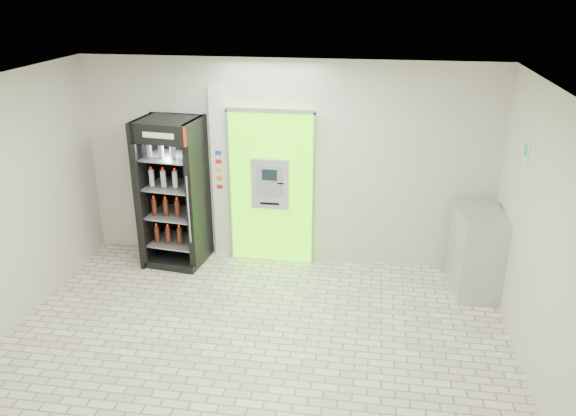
# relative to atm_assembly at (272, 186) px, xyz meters

# --- Properties ---
(ground) EXTENTS (6.00, 6.00, 0.00)m
(ground) POSITION_rel_atm_assembly_xyz_m (0.20, -2.41, -1.17)
(ground) COLOR beige
(ground) RESTS_ON ground
(room_shell) EXTENTS (6.00, 6.00, 6.00)m
(room_shell) POSITION_rel_atm_assembly_xyz_m (0.20, -2.41, 0.67)
(room_shell) COLOR beige
(room_shell) RESTS_ON ground
(atm_assembly) EXTENTS (1.30, 0.24, 2.33)m
(atm_assembly) POSITION_rel_atm_assembly_xyz_m (0.00, 0.00, 0.00)
(atm_assembly) COLOR #54E604
(atm_assembly) RESTS_ON ground
(pillar) EXTENTS (0.22, 0.11, 2.60)m
(pillar) POSITION_rel_atm_assembly_xyz_m (-0.78, 0.04, 0.13)
(pillar) COLOR silver
(pillar) RESTS_ON ground
(beverage_cooler) EXTENTS (0.90, 0.84, 2.20)m
(beverage_cooler) POSITION_rel_atm_assembly_xyz_m (-1.41, -0.28, -0.12)
(beverage_cooler) COLOR black
(beverage_cooler) RESTS_ON ground
(steel_cabinet) EXTENTS (0.65, 0.91, 1.16)m
(steel_cabinet) POSITION_rel_atm_assembly_xyz_m (2.90, -0.51, -0.59)
(steel_cabinet) COLOR #B1B3B9
(steel_cabinet) RESTS_ON ground
(exit_sign) EXTENTS (0.02, 0.22, 0.26)m
(exit_sign) POSITION_rel_atm_assembly_xyz_m (3.19, -1.01, 0.95)
(exit_sign) COLOR white
(exit_sign) RESTS_ON room_shell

